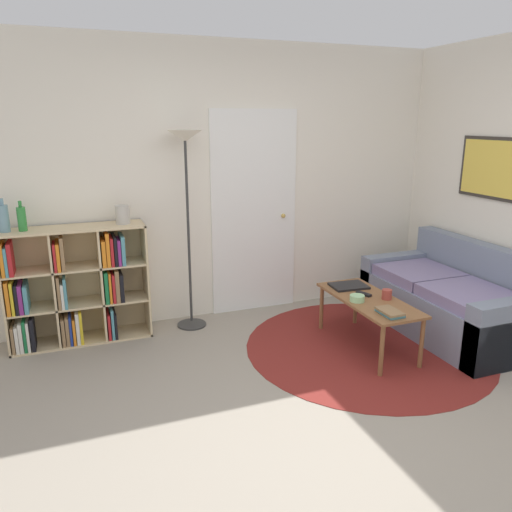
% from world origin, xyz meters
% --- Properties ---
extents(ground_plane, '(14.00, 14.00, 0.00)m').
position_xyz_m(ground_plane, '(0.00, 0.00, 0.00)').
color(ground_plane, gray).
extents(wall_back, '(7.36, 0.11, 2.60)m').
position_xyz_m(wall_back, '(0.01, 2.25, 1.29)').
color(wall_back, silver).
rests_on(wall_back, ground_plane).
extents(wall_right, '(0.08, 5.23, 2.60)m').
position_xyz_m(wall_right, '(2.21, 1.12, 1.30)').
color(wall_right, silver).
rests_on(wall_right, ground_plane).
extents(rug, '(2.08, 2.08, 0.01)m').
position_xyz_m(rug, '(0.88, 1.00, 0.00)').
color(rug, maroon).
rests_on(rug, ground_plane).
extents(bookshelf, '(1.18, 0.34, 1.02)m').
position_xyz_m(bookshelf, '(-1.45, 2.04, 0.49)').
color(bookshelf, beige).
rests_on(bookshelf, ground_plane).
extents(floor_lamp, '(0.31, 0.31, 1.81)m').
position_xyz_m(floor_lamp, '(-0.42, 2.01, 1.52)').
color(floor_lamp, '#333333').
rests_on(floor_lamp, ground_plane).
extents(couch, '(0.84, 1.61, 0.81)m').
position_xyz_m(couch, '(1.80, 1.04, 0.28)').
color(couch, gray).
rests_on(couch, ground_plane).
extents(coffee_table, '(0.45, 1.04, 0.44)m').
position_xyz_m(coffee_table, '(0.88, 1.02, 0.39)').
color(coffee_table, brown).
rests_on(coffee_table, ground_plane).
extents(laptop, '(0.33, 0.26, 0.02)m').
position_xyz_m(laptop, '(0.87, 1.34, 0.45)').
color(laptop, black).
rests_on(laptop, coffee_table).
extents(bowl, '(0.12, 0.12, 0.05)m').
position_xyz_m(bowl, '(0.75, 1.00, 0.47)').
color(bowl, '#9ED193').
rests_on(bowl, coffee_table).
extents(book_stack_on_table, '(0.15, 0.23, 0.04)m').
position_xyz_m(book_stack_on_table, '(0.83, 0.65, 0.46)').
color(book_stack_on_table, teal).
rests_on(book_stack_on_table, coffee_table).
extents(cup, '(0.08, 0.08, 0.08)m').
position_xyz_m(cup, '(1.01, 0.95, 0.48)').
color(cup, '#A33D33').
rests_on(cup, coffee_table).
extents(remote, '(0.09, 0.15, 0.02)m').
position_xyz_m(remote, '(0.88, 1.11, 0.45)').
color(remote, black).
rests_on(remote, coffee_table).
extents(bottle_left, '(0.08, 0.08, 0.27)m').
position_xyz_m(bottle_left, '(-1.91, 2.04, 1.13)').
color(bottle_left, '#6B93A3').
rests_on(bottle_left, bookshelf).
extents(bottle_middle, '(0.07, 0.07, 0.25)m').
position_xyz_m(bottle_middle, '(-1.78, 2.04, 1.12)').
color(bottle_middle, '#2D8438').
rests_on(bottle_middle, bookshelf).
extents(vase_on_shelf, '(0.12, 0.12, 0.16)m').
position_xyz_m(vase_on_shelf, '(-0.98, 2.04, 1.10)').
color(vase_on_shelf, '#B7B2A8').
rests_on(vase_on_shelf, bookshelf).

